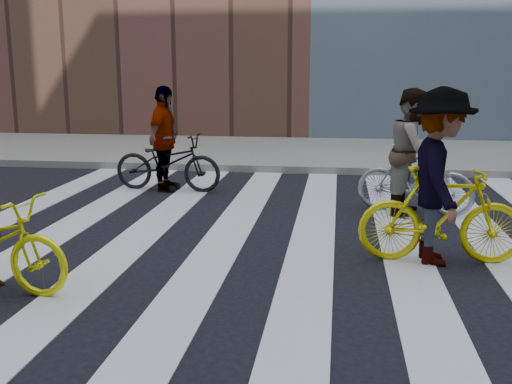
% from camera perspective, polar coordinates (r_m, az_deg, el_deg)
% --- Properties ---
extents(ground, '(100.00, 100.00, 0.00)m').
position_cam_1_polar(ground, '(7.30, 0.95, -5.15)').
color(ground, black).
rests_on(ground, ground).
extents(sidewalk_far, '(100.00, 5.00, 0.15)m').
position_cam_1_polar(sidewalk_far, '(14.60, 4.53, 3.75)').
color(sidewalk_far, gray).
rests_on(sidewalk_far, ground).
extents(zebra_crosswalk, '(8.25, 10.00, 0.01)m').
position_cam_1_polar(zebra_crosswalk, '(7.30, 0.95, -5.10)').
color(zebra_crosswalk, silver).
rests_on(zebra_crosswalk, ground).
extents(bike_silver_mid, '(1.77, 0.96, 1.03)m').
position_cam_1_polar(bike_silver_mid, '(9.07, 14.90, 1.17)').
color(bike_silver_mid, '#999DA2').
rests_on(bike_silver_mid, ground).
extents(bike_yellow_right, '(1.80, 0.54, 1.08)m').
position_cam_1_polar(bike_yellow_right, '(6.87, 17.25, -2.12)').
color(bike_yellow_right, yellow).
rests_on(bike_yellow_right, ground).
extents(bike_dark_rear, '(1.96, 0.83, 1.00)m').
position_cam_1_polar(bike_dark_rear, '(10.51, -8.42, 2.82)').
color(bike_dark_rear, black).
rests_on(bike_dark_rear, ground).
extents(rider_mid, '(0.93, 1.06, 1.84)m').
position_cam_1_polar(rider_mid, '(9.00, 14.73, 3.72)').
color(rider_mid, slate).
rests_on(rider_mid, ground).
extents(rider_right, '(0.74, 1.26, 1.93)m').
position_cam_1_polar(rider_right, '(6.77, 17.06, 1.39)').
color(rider_right, slate).
rests_on(rider_right, ground).
extents(rider_rear, '(0.54, 1.10, 1.82)m').
position_cam_1_polar(rider_rear, '(10.47, -8.75, 5.02)').
color(rider_rear, slate).
rests_on(rider_rear, ground).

